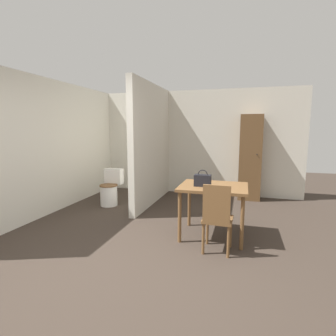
{
  "coord_description": "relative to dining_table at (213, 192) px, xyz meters",
  "views": [
    {
      "loc": [
        1.3,
        -2.54,
        1.58
      ],
      "look_at": [
        0.13,
        1.53,
        0.95
      ],
      "focal_mm": 28.0,
      "sensor_mm": 36.0,
      "label": 1
    }
  ],
  "objects": [
    {
      "name": "wall_back",
      "position": [
        -0.9,
        2.63,
        0.57
      ],
      "size": [
        5.3,
        0.12,
        2.5
      ],
      "color": "beige",
      "rests_on": "ground_plane"
    },
    {
      "name": "handbag",
      "position": [
        -0.15,
        -0.08,
        0.18
      ],
      "size": [
        0.24,
        0.11,
        0.24
      ],
      "color": "black",
      "rests_on": "dining_table"
    },
    {
      "name": "dining_table",
      "position": [
        0.0,
        0.0,
        0.0
      ],
      "size": [
        0.96,
        0.79,
        0.77
      ],
      "color": "brown",
      "rests_on": "ground_plane"
    },
    {
      "name": "wall_left",
      "position": [
        -3.12,
        0.68,
        0.57
      ],
      "size": [
        0.12,
        4.79,
        2.5
      ],
      "color": "beige",
      "rests_on": "ground_plane"
    },
    {
      "name": "toilet",
      "position": [
        -2.26,
        1.08,
        -0.35
      ],
      "size": [
        0.38,
        0.52,
        0.74
      ],
      "color": "white",
      "rests_on": "ground_plane"
    },
    {
      "name": "wooden_cabinet",
      "position": [
        0.55,
        2.35,
        0.27
      ],
      "size": [
        0.48,
        0.42,
        1.9
      ],
      "color": "brown",
      "rests_on": "ground_plane"
    },
    {
      "name": "partition_wall",
      "position": [
        -1.47,
        1.48,
        0.57
      ],
      "size": [
        0.12,
        2.19,
        2.5
      ],
      "color": "beige",
      "rests_on": "ground_plane"
    },
    {
      "name": "ground_plane",
      "position": [
        -0.9,
        -1.21,
        -0.68
      ],
      "size": [
        16.0,
        16.0,
        0.0
      ],
      "primitive_type": "plane",
      "color": "#382D26"
    },
    {
      "name": "wooden_chair",
      "position": [
        0.11,
        -0.52,
        -0.19
      ],
      "size": [
        0.38,
        0.38,
        0.91
      ],
      "rotation": [
        0.0,
        0.0,
        -0.03
      ],
      "color": "brown",
      "rests_on": "ground_plane"
    }
  ]
}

